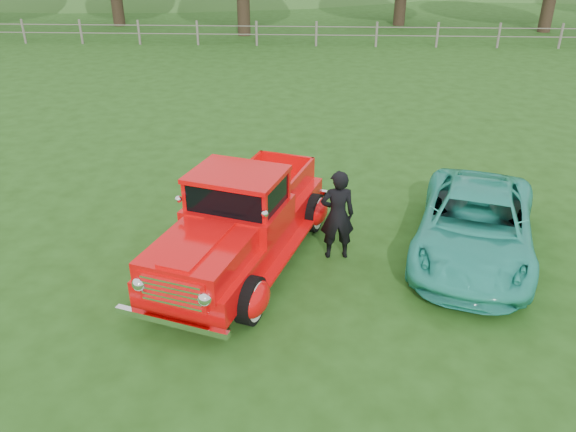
{
  "coord_description": "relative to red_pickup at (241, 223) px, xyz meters",
  "views": [
    {
      "loc": [
        0.08,
        -7.13,
        5.41
      ],
      "look_at": [
        -0.35,
        1.2,
        1.09
      ],
      "focal_mm": 35.0,
      "sensor_mm": 36.0,
      "label": 1
    }
  ],
  "objects": [
    {
      "name": "ground",
      "position": [
        1.19,
        -1.46,
        -0.8
      ],
      "size": [
        140.0,
        140.0,
        0.0
      ],
      "primitive_type": "plane",
      "color": "#204512",
      "rests_on": "ground"
    },
    {
      "name": "man",
      "position": [
        1.69,
        0.29,
        0.05
      ],
      "size": [
        0.66,
        0.48,
        1.69
      ],
      "primitive_type": "imported",
      "rotation": [
        0.0,
        0.0,
        3.26
      ],
      "color": "black",
      "rests_on": "ground"
    },
    {
      "name": "red_pickup",
      "position": [
        0.0,
        0.0,
        0.0
      ],
      "size": [
        3.25,
        5.28,
        1.78
      ],
      "rotation": [
        0.0,
        0.0,
        -0.3
      ],
      "color": "black",
      "rests_on": "ground"
    },
    {
      "name": "distant_hills",
      "position": [
        -2.89,
        58.0,
        -5.34
      ],
      "size": [
        116.0,
        60.0,
        18.0
      ],
      "color": "#305E22",
      "rests_on": "ground"
    },
    {
      "name": "fence_line",
      "position": [
        1.19,
        20.54,
        -0.19
      ],
      "size": [
        48.0,
        0.12,
        1.2
      ],
      "color": "slate",
      "rests_on": "ground"
    },
    {
      "name": "teal_sedan",
      "position": [
        4.19,
        0.48,
        -0.19
      ],
      "size": [
        3.14,
        4.73,
        1.21
      ],
      "primitive_type": "imported",
      "rotation": [
        0.0,
        0.0,
        -0.29
      ],
      "color": "teal",
      "rests_on": "ground"
    }
  ]
}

